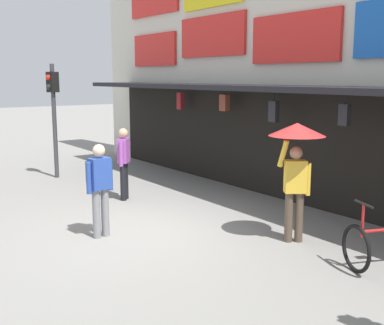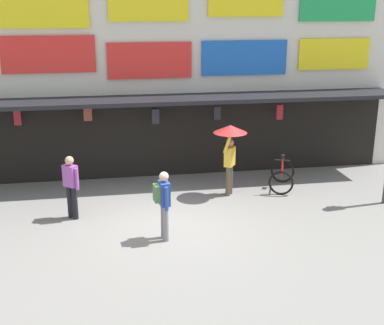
# 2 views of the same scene
# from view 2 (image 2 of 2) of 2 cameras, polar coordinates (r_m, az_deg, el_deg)

# --- Properties ---
(ground_plane) EXTENTS (80.00, 80.00, 0.00)m
(ground_plane) POSITION_cam_2_polar(r_m,az_deg,el_deg) (12.90, -2.79, -7.15)
(ground_plane) COLOR gray
(shopfront) EXTENTS (18.00, 2.60, 8.00)m
(shopfront) POSITION_cam_2_polar(r_m,az_deg,el_deg) (16.34, -4.99, 12.47)
(shopfront) COLOR beige
(shopfront) RESTS_ON ground
(bicycle_parked) EXTENTS (1.09, 1.34, 1.05)m
(bicycle_parked) POSITION_cam_2_polar(r_m,az_deg,el_deg) (15.53, 10.01, -1.50)
(bicycle_parked) COLOR black
(bicycle_parked) RESTS_ON ground
(pedestrian_with_umbrella) EXTENTS (0.96, 0.96, 2.08)m
(pedestrian_with_umbrella) POSITION_cam_2_polar(r_m,az_deg,el_deg) (14.48, 4.28, 2.50)
(pedestrian_with_umbrella) COLOR brown
(pedestrian_with_umbrella) RESTS_ON ground
(pedestrian_in_red) EXTENTS (0.41, 0.41, 1.68)m
(pedestrian_in_red) POSITION_cam_2_polar(r_m,az_deg,el_deg) (13.38, -13.36, -2.32)
(pedestrian_in_red) COLOR black
(pedestrian_in_red) RESTS_ON ground
(pedestrian_in_blue) EXTENTS (0.39, 0.53, 1.68)m
(pedestrian_in_blue) POSITION_cam_2_polar(r_m,az_deg,el_deg) (11.86, -3.23, -4.26)
(pedestrian_in_blue) COLOR gray
(pedestrian_in_blue) RESTS_ON ground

